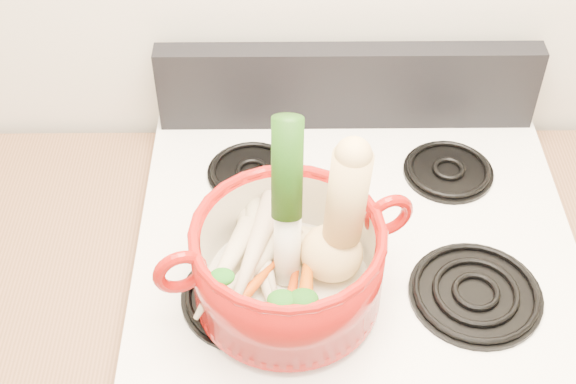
{
  "coord_description": "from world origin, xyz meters",
  "views": [
    {
      "loc": [
        -0.13,
        0.41,
        2.02
      ],
      "look_at": [
        -0.12,
        1.21,
        1.22
      ],
      "focal_mm": 50.0,
      "sensor_mm": 36.0,
      "label": 1
    }
  ],
  "objects_px": {
    "dutch_oven": "(288,264)",
    "leek": "(287,205)",
    "squash": "(334,217)",
    "stove_body": "(342,375)"
  },
  "relations": [
    {
      "from": "stove_body",
      "to": "squash",
      "type": "xyz_separation_m",
      "value": [
        -0.05,
        -0.14,
        0.67
      ]
    },
    {
      "from": "stove_body",
      "to": "dutch_oven",
      "type": "bearing_deg",
      "value": -126.68
    },
    {
      "from": "leek",
      "to": "squash",
      "type": "bearing_deg",
      "value": 2.18
    },
    {
      "from": "dutch_oven",
      "to": "leek",
      "type": "bearing_deg",
      "value": 72.17
    },
    {
      "from": "dutch_oven",
      "to": "squash",
      "type": "xyz_separation_m",
      "value": [
        0.07,
        0.02,
        0.09
      ]
    },
    {
      "from": "leek",
      "to": "dutch_oven",
      "type": "bearing_deg",
      "value": -84.95
    },
    {
      "from": "squash",
      "to": "dutch_oven",
      "type": "bearing_deg",
      "value": -150.65
    },
    {
      "from": "squash",
      "to": "leek",
      "type": "xyz_separation_m",
      "value": [
        -0.07,
        0.0,
        0.03
      ]
    },
    {
      "from": "dutch_oven",
      "to": "leek",
      "type": "xyz_separation_m",
      "value": [
        -0.0,
        0.02,
        0.11
      ]
    },
    {
      "from": "leek",
      "to": "stove_body",
      "type": "bearing_deg",
      "value": 52.41
    }
  ]
}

